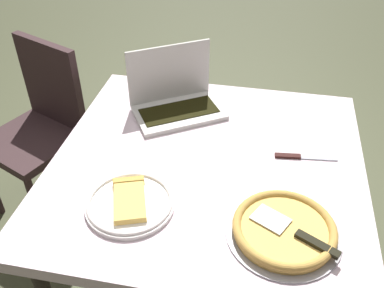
{
  "coord_description": "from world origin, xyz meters",
  "views": [
    {
      "loc": [
        -1.09,
        -0.16,
        1.67
      ],
      "look_at": [
        -0.02,
        0.05,
        0.82
      ],
      "focal_mm": 40.15,
      "sensor_mm": 36.0,
      "label": 1
    }
  ],
  "objects_px": {
    "pizza_plate": "(130,202)",
    "table_knife": "(299,157)",
    "chair_near": "(41,123)",
    "pizza_tray": "(284,230)",
    "laptop": "(175,98)",
    "dining_table": "(207,175)"
  },
  "relations": [
    {
      "from": "chair_near",
      "to": "pizza_plate",
      "type": "bearing_deg",
      "value": -134.28
    },
    {
      "from": "dining_table",
      "to": "pizza_plate",
      "type": "distance_m",
      "value": 0.32
    },
    {
      "from": "pizza_plate",
      "to": "chair_near",
      "type": "height_order",
      "value": "chair_near"
    },
    {
      "from": "dining_table",
      "to": "table_knife",
      "type": "relative_size",
      "value": 4.92
    },
    {
      "from": "dining_table",
      "to": "laptop",
      "type": "xyz_separation_m",
      "value": [
        0.29,
        0.17,
        0.12
      ]
    },
    {
      "from": "pizza_plate",
      "to": "pizza_tray",
      "type": "xyz_separation_m",
      "value": [
        -0.02,
        -0.45,
        0.01
      ]
    },
    {
      "from": "laptop",
      "to": "table_knife",
      "type": "bearing_deg",
      "value": -113.56
    },
    {
      "from": "laptop",
      "to": "table_knife",
      "type": "xyz_separation_m",
      "value": [
        -0.21,
        -0.48,
        -0.05
      ]
    },
    {
      "from": "dining_table",
      "to": "chair_near",
      "type": "height_order",
      "value": "chair_near"
    },
    {
      "from": "pizza_plate",
      "to": "table_knife",
      "type": "height_order",
      "value": "pizza_plate"
    },
    {
      "from": "table_knife",
      "to": "chair_near",
      "type": "xyz_separation_m",
      "value": [
        0.33,
        1.17,
        -0.24
      ]
    },
    {
      "from": "table_knife",
      "to": "chair_near",
      "type": "distance_m",
      "value": 1.24
    },
    {
      "from": "pizza_plate",
      "to": "pizza_tray",
      "type": "height_order",
      "value": "pizza_tray"
    },
    {
      "from": "pizza_tray",
      "to": "table_knife",
      "type": "xyz_separation_m",
      "value": [
        0.35,
        -0.04,
        -0.02
      ]
    },
    {
      "from": "pizza_plate",
      "to": "pizza_tray",
      "type": "relative_size",
      "value": 0.83
    },
    {
      "from": "laptop",
      "to": "table_knife",
      "type": "relative_size",
      "value": 1.87
    },
    {
      "from": "dining_table",
      "to": "pizza_plate",
      "type": "xyz_separation_m",
      "value": [
        -0.25,
        0.19,
        0.08
      ]
    },
    {
      "from": "table_knife",
      "to": "pizza_tray",
      "type": "bearing_deg",
      "value": 172.88
    },
    {
      "from": "pizza_tray",
      "to": "table_knife",
      "type": "height_order",
      "value": "pizza_tray"
    },
    {
      "from": "laptop",
      "to": "pizza_plate",
      "type": "xyz_separation_m",
      "value": [
        -0.53,
        0.02,
        -0.04
      ]
    },
    {
      "from": "table_knife",
      "to": "dining_table",
      "type": "bearing_deg",
      "value": 104.4
    },
    {
      "from": "laptop",
      "to": "chair_near",
      "type": "xyz_separation_m",
      "value": [
        0.12,
        0.69,
        -0.3
      ]
    }
  ]
}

